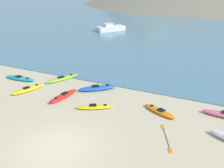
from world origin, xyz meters
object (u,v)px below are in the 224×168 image
(kayak_on_sand_3, at_px, (97,88))
(kayak_on_sand_5, at_px, (63,96))
(kayak_on_sand_4, at_px, (160,111))
(moored_boat_2, at_px, (170,8))
(kayak_on_sand_8, at_px, (28,89))
(loose_paddle, at_px, (166,138))
(kayak_on_sand_0, at_px, (95,107))
(kayak_on_sand_1, at_px, (20,78))
(moored_boat_0, at_px, (110,28))
(kayak_on_sand_7, at_px, (63,78))

(kayak_on_sand_3, distance_m, kayak_on_sand_5, 2.88)
(kayak_on_sand_4, bearing_deg, moored_boat_2, 103.23)
(kayak_on_sand_5, distance_m, moored_boat_2, 56.03)
(kayak_on_sand_8, height_order, loose_paddle, kayak_on_sand_8)
(moored_boat_2, height_order, loose_paddle, moored_boat_2)
(kayak_on_sand_0, height_order, kayak_on_sand_5, kayak_on_sand_5)
(kayak_on_sand_4, distance_m, moored_boat_2, 56.39)
(kayak_on_sand_1, height_order, kayak_on_sand_5, kayak_on_sand_5)
(kayak_on_sand_1, xyz_separation_m, kayak_on_sand_4, (12.82, -0.59, -0.00))
(kayak_on_sand_3, relative_size, kayak_on_sand_4, 1.07)
(kayak_on_sand_4, bearing_deg, kayak_on_sand_1, 177.37)
(kayak_on_sand_5, bearing_deg, kayak_on_sand_3, 55.63)
(kayak_on_sand_3, height_order, kayak_on_sand_8, kayak_on_sand_3)
(kayak_on_sand_1, relative_size, moored_boat_0, 0.62)
(kayak_on_sand_5, distance_m, loose_paddle, 8.57)
(kayak_on_sand_5, relative_size, loose_paddle, 1.12)
(kayak_on_sand_8, height_order, moored_boat_0, moored_boat_0)
(kayak_on_sand_3, xyz_separation_m, moored_boat_2, (-7.33, 53.36, 0.33))
(kayak_on_sand_5, height_order, kayak_on_sand_8, kayak_on_sand_8)
(moored_boat_0, distance_m, moored_boat_2, 31.40)
(kayak_on_sand_1, height_order, moored_boat_0, moored_boat_0)
(kayak_on_sand_1, height_order, loose_paddle, kayak_on_sand_1)
(kayak_on_sand_5, height_order, kayak_on_sand_7, kayak_on_sand_5)
(kayak_on_sand_0, xyz_separation_m, kayak_on_sand_1, (-8.59, 1.91, 0.01))
(kayak_on_sand_4, xyz_separation_m, moored_boat_2, (-12.91, 54.89, 0.37))
(kayak_on_sand_3, bearing_deg, kayak_on_sand_7, 171.03)
(kayak_on_sand_1, bearing_deg, kayak_on_sand_3, 7.46)
(kayak_on_sand_4, bearing_deg, kayak_on_sand_7, 167.16)
(kayak_on_sand_1, bearing_deg, moored_boat_0, 95.64)
(kayak_on_sand_1, height_order, kayak_on_sand_7, kayak_on_sand_7)
(kayak_on_sand_5, height_order, moored_boat_0, moored_boat_0)
(kayak_on_sand_1, relative_size, kayak_on_sand_4, 1.14)
(kayak_on_sand_7, distance_m, moored_boat_0, 22.18)
(kayak_on_sand_5, bearing_deg, kayak_on_sand_7, 126.27)
(kayak_on_sand_5, bearing_deg, kayak_on_sand_0, -9.14)
(kayak_on_sand_1, bearing_deg, kayak_on_sand_5, -14.27)
(kayak_on_sand_4, height_order, kayak_on_sand_8, kayak_on_sand_8)
(kayak_on_sand_1, distance_m, kayak_on_sand_5, 5.80)
(kayak_on_sand_4, xyz_separation_m, kayak_on_sand_7, (-9.39, 2.14, 0.02))
(kayak_on_sand_8, xyz_separation_m, loose_paddle, (11.61, -1.68, -0.15))
(kayak_on_sand_5, relative_size, kayak_on_sand_7, 0.91)
(moored_boat_2, bearing_deg, kayak_on_sand_7, -86.18)
(kayak_on_sand_5, xyz_separation_m, moored_boat_2, (-5.70, 55.73, 0.35))
(kayak_on_sand_0, xyz_separation_m, kayak_on_sand_8, (-6.22, 0.30, 0.03))
(kayak_on_sand_8, bearing_deg, kayak_on_sand_1, 145.81)
(kayak_on_sand_4, relative_size, kayak_on_sand_7, 0.83)
(kayak_on_sand_5, height_order, loose_paddle, kayak_on_sand_5)
(kayak_on_sand_7, bearing_deg, moored_boat_0, 104.89)
(loose_paddle, bearing_deg, moored_boat_0, 121.73)
(kayak_on_sand_0, distance_m, kayak_on_sand_8, 6.23)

